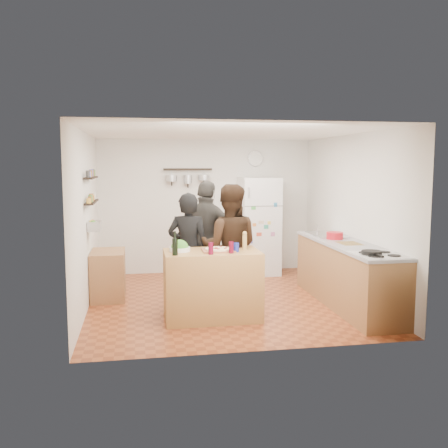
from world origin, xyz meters
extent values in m
plane|color=brown|center=(0.00, 0.00, 0.00)|extent=(4.20, 4.20, 0.00)
plane|color=white|center=(0.00, 0.00, 2.50)|extent=(4.20, 4.20, 0.00)
plane|color=silver|center=(0.00, 2.10, 1.25)|extent=(4.00, 0.00, 4.00)
plane|color=silver|center=(-2.00, 0.00, 1.25)|extent=(0.00, 4.20, 4.20)
plane|color=silver|center=(2.00, 0.00, 1.25)|extent=(0.00, 4.20, 4.20)
cube|color=#A5753C|center=(-0.32, -0.84, 0.46)|extent=(1.25, 0.72, 0.91)
cube|color=brown|center=(-0.24, -0.86, 0.92)|extent=(0.42, 0.34, 0.02)
cylinder|color=beige|center=(-0.24, -0.86, 0.94)|extent=(0.34, 0.34, 0.02)
cylinder|color=silver|center=(-0.74, -0.79, 0.94)|extent=(0.28, 0.28, 0.06)
cylinder|color=black|center=(-0.82, -1.06, 1.02)|extent=(0.07, 0.07, 0.21)
cylinder|color=#52071C|center=(-0.37, -1.08, 0.99)|extent=(0.06, 0.06, 0.15)
cylinder|color=#4F0617|center=(-0.10, -1.04, 0.99)|extent=(0.06, 0.06, 0.15)
cylinder|color=#A68245|center=(0.13, -0.79, 1.01)|extent=(0.06, 0.06, 0.20)
cylinder|color=navy|center=(-0.02, -0.96, 0.97)|extent=(0.07, 0.07, 0.12)
imported|color=black|center=(-0.58, -0.26, 0.83)|extent=(0.70, 0.57, 1.65)
imported|color=black|center=(-0.01, -0.40, 0.88)|extent=(0.99, 0.85, 1.77)
imported|color=#2B2926|center=(-0.24, 0.22, 0.90)|extent=(1.12, 0.95, 1.80)
cube|color=#9E7042|center=(1.70, -0.55, 0.45)|extent=(0.63, 2.63, 0.90)
cube|color=white|center=(1.70, -1.50, 0.91)|extent=(0.60, 0.62, 0.02)
cylinder|color=black|center=(1.60, -1.49, 0.94)|extent=(0.25, 0.25, 0.05)
cube|color=silver|center=(1.70, 0.30, 0.92)|extent=(0.50, 0.80, 0.03)
cube|color=olive|center=(1.70, -0.60, 0.91)|extent=(0.30, 0.40, 0.02)
cylinder|color=red|center=(1.65, -0.18, 0.97)|extent=(0.25, 0.25, 0.10)
cube|color=white|center=(0.95, 1.75, 0.90)|extent=(0.70, 0.68, 1.80)
cylinder|color=silver|center=(0.95, 2.08, 2.15)|extent=(0.30, 0.03, 0.30)
cube|color=black|center=(-1.93, 0.20, 1.50)|extent=(0.12, 1.00, 0.02)
cube|color=black|center=(-1.93, 0.20, 1.85)|extent=(0.12, 1.00, 0.02)
cube|color=silver|center=(-1.90, 0.20, 1.15)|extent=(0.18, 0.35, 0.14)
cube|color=#AB7248|center=(-1.74, 0.44, 0.36)|extent=(0.50, 0.80, 0.73)
cube|color=black|center=(-0.35, 2.00, 1.95)|extent=(0.90, 0.04, 0.04)
camera|label=1|loc=(-1.27, -7.23, 2.04)|focal=40.00mm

